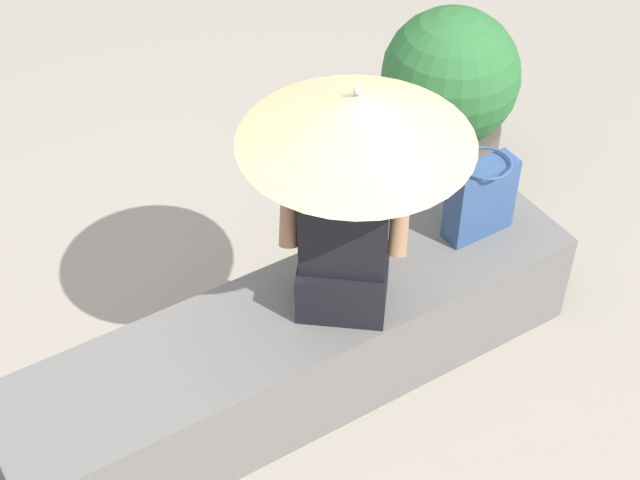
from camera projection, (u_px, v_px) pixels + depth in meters
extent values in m
plane|color=#9E9384|center=(299.00, 385.00, 4.05)|extent=(14.00, 14.00, 0.00)
cube|color=slate|center=(298.00, 349.00, 3.89)|extent=(2.43, 0.56, 0.46)
cube|color=black|center=(343.00, 282.00, 3.70)|extent=(0.44, 0.43, 0.22)
cube|color=black|center=(345.00, 213.00, 3.46)|extent=(0.37, 0.36, 0.48)
sphere|color=#9E7051|center=(346.00, 137.00, 3.23)|extent=(0.20, 0.20, 0.20)
cylinder|color=#9E7051|center=(400.00, 213.00, 3.43)|extent=(0.18, 0.20, 0.32)
cylinder|color=#9E7051|center=(290.00, 204.00, 3.46)|extent=(0.18, 0.20, 0.32)
cylinder|color=#B7B7BC|center=(354.00, 206.00, 3.46)|extent=(0.02, 0.02, 0.96)
cone|color=#DBBC7F|center=(357.00, 118.00, 3.20)|extent=(0.84, 0.84, 0.19)
sphere|color=#B7B7BC|center=(357.00, 91.00, 3.13)|extent=(0.03, 0.03, 0.03)
cube|color=#335184|center=(481.00, 200.00, 3.96)|extent=(0.30, 0.11, 0.35)
torus|color=#335184|center=(486.00, 164.00, 3.83)|extent=(0.22, 0.22, 0.01)
cylinder|color=brown|center=(442.00, 154.00, 4.91)|extent=(0.56, 0.56, 0.40)
sphere|color=#2D6B33|center=(451.00, 76.00, 4.59)|extent=(0.67, 0.67, 0.67)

